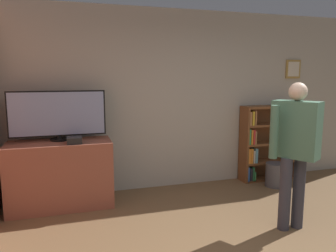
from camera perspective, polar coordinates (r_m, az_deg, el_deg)
wall_back at (r=5.09m, az=2.45°, el=4.61°), size 7.19×0.09×2.70m
tv_ledge at (r=4.56m, az=-18.19°, el=-8.03°), size 1.32×0.58×0.87m
television at (r=4.50m, az=-18.65°, el=1.87°), size 1.22×0.22×0.66m
game_console at (r=4.30m, az=-15.98°, el=-2.39°), size 0.19×0.19×0.08m
bookshelf at (r=5.65m, az=16.41°, el=-2.96°), size 0.97×0.28×1.23m
person at (r=3.85m, az=21.22°, el=-2.83°), size 0.63×0.53×1.65m
waste_bin at (r=5.44m, az=18.21°, el=-8.07°), size 0.31×0.31×0.37m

